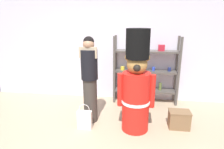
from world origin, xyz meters
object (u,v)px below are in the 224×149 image
(person_shopper, at_px, (90,79))
(teddy_bear_guard, at_px, (136,87))
(merchandise_shelf, at_px, (145,70))
(display_crate, at_px, (179,119))
(shopping_bag, at_px, (85,119))

(person_shopper, bearing_deg, teddy_bear_guard, -12.88)
(merchandise_shelf, xyz_separation_m, teddy_bear_guard, (-0.21, -1.28, 0.03))
(display_crate, bearing_deg, shopping_bag, -171.76)
(merchandise_shelf, distance_m, person_shopper, 1.53)
(merchandise_shelf, height_order, teddy_bear_guard, teddy_bear_guard)
(merchandise_shelf, bearing_deg, display_crate, -62.31)
(teddy_bear_guard, relative_size, person_shopper, 1.09)
(teddy_bear_guard, height_order, display_crate, teddy_bear_guard)
(merchandise_shelf, xyz_separation_m, person_shopper, (-1.09, -1.08, 0.08))
(person_shopper, distance_m, shopping_bag, 0.76)
(teddy_bear_guard, bearing_deg, shopping_bag, -173.12)
(teddy_bear_guard, bearing_deg, merchandise_shelf, 80.58)
(merchandise_shelf, distance_m, display_crate, 1.43)
(person_shopper, height_order, display_crate, person_shopper)
(merchandise_shelf, height_order, display_crate, merchandise_shelf)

